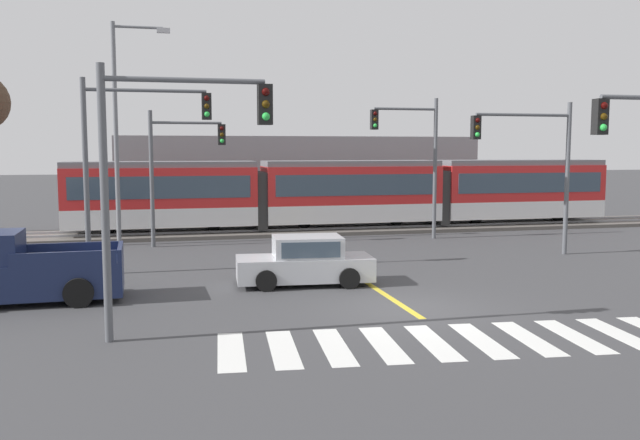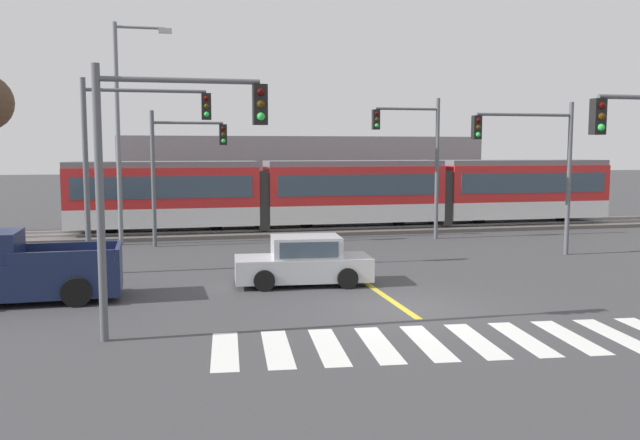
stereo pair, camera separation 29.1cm
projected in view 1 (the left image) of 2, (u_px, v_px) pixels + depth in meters
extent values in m
plane|color=#3D3D3F|center=(407.00, 308.00, 17.96)|extent=(200.00, 200.00, 0.00)
cube|color=#56514C|center=(289.00, 231.00, 34.20)|extent=(120.00, 4.00, 0.18)
cube|color=#939399|center=(292.00, 230.00, 33.49)|extent=(120.00, 0.08, 0.10)
cube|color=#939399|center=(286.00, 226.00, 34.89)|extent=(120.00, 0.08, 0.10)
cube|color=silver|center=(162.00, 216.00, 32.68)|extent=(9.00, 2.60, 0.90)
cube|color=red|center=(161.00, 187.00, 32.53)|extent=(9.00, 2.60, 1.90)
cube|color=#384756|center=(161.00, 188.00, 31.25)|extent=(8.28, 0.04, 1.04)
cube|color=slate|center=(160.00, 164.00, 32.41)|extent=(9.00, 2.39, 0.28)
cylinder|color=black|center=(214.00, 224.00, 33.29)|extent=(0.70, 0.20, 0.70)
cylinder|color=black|center=(109.00, 227.00, 32.16)|extent=(0.70, 0.20, 0.70)
cube|color=silver|center=(351.00, 212.00, 34.85)|extent=(9.00, 2.60, 0.90)
cube|color=red|center=(351.00, 185.00, 34.71)|extent=(9.00, 2.60, 1.90)
cube|color=#384756|center=(358.00, 185.00, 33.42)|extent=(8.28, 0.04, 1.04)
cube|color=slate|center=(351.00, 163.00, 34.59)|extent=(9.00, 2.39, 0.28)
cylinder|color=black|center=(396.00, 219.00, 35.47)|extent=(0.70, 0.20, 0.70)
cylinder|color=black|center=(304.00, 222.00, 34.33)|extent=(0.70, 0.20, 0.70)
cube|color=silver|center=(518.00, 208.00, 37.03)|extent=(9.00, 2.60, 0.90)
cube|color=red|center=(518.00, 182.00, 36.88)|extent=(9.00, 2.60, 1.90)
cube|color=#384756|center=(531.00, 183.00, 35.60)|extent=(8.28, 0.04, 1.04)
cube|color=slate|center=(519.00, 162.00, 36.77)|extent=(9.00, 2.39, 0.28)
cylinder|color=black|center=(558.00, 215.00, 37.64)|extent=(0.70, 0.20, 0.70)
cylinder|color=black|center=(476.00, 217.00, 36.51)|extent=(0.70, 0.20, 0.70)
cube|color=#2D2D2D|center=(259.00, 200.00, 33.69)|extent=(0.50, 2.34, 2.80)
cube|color=#2D2D2D|center=(437.00, 197.00, 35.87)|extent=(0.50, 2.34, 2.80)
cube|color=silver|center=(231.00, 351.00, 14.18)|extent=(0.79, 2.84, 0.01)
cube|color=silver|center=(283.00, 349.00, 14.35)|extent=(0.79, 2.84, 0.01)
cube|color=silver|center=(334.00, 346.00, 14.51)|extent=(0.79, 2.84, 0.01)
cube|color=silver|center=(384.00, 344.00, 14.67)|extent=(0.79, 2.84, 0.01)
cube|color=silver|center=(433.00, 342.00, 14.83)|extent=(0.79, 2.84, 0.01)
cube|color=silver|center=(481.00, 340.00, 14.99)|extent=(0.79, 2.84, 0.01)
cube|color=silver|center=(528.00, 338.00, 15.16)|extent=(0.79, 2.84, 0.01)
cube|color=silver|center=(573.00, 336.00, 15.32)|extent=(0.79, 2.84, 0.01)
cube|color=silver|center=(618.00, 334.00, 15.48)|extent=(0.79, 2.84, 0.01)
cube|color=gold|center=(340.00, 265.00, 24.56)|extent=(0.20, 15.94, 0.01)
cube|color=#B7BABF|center=(304.00, 268.00, 21.09)|extent=(4.32, 2.02, 0.72)
cube|color=#B7BABF|center=(308.00, 246.00, 21.04)|extent=(2.21, 1.68, 0.64)
cube|color=#384756|center=(275.00, 247.00, 20.88)|extent=(0.21, 1.43, 0.52)
cube|color=#384756|center=(311.00, 250.00, 20.27)|extent=(1.78, 0.18, 0.48)
cylinder|color=black|center=(266.00, 281.00, 20.09)|extent=(0.66, 0.27, 0.64)
cylinder|color=black|center=(262.00, 271.00, 21.76)|extent=(0.66, 0.27, 0.64)
cylinder|color=black|center=(349.00, 278.00, 20.47)|extent=(0.66, 0.27, 0.64)
cylinder|color=black|center=(339.00, 268.00, 22.14)|extent=(0.66, 0.27, 0.64)
cube|color=#192347|center=(21.00, 279.00, 18.57)|extent=(5.45, 2.11, 0.96)
cube|color=#192347|center=(63.00, 259.00, 17.93)|extent=(2.70, 0.19, 0.36)
cube|color=#192347|center=(70.00, 249.00, 19.70)|extent=(2.70, 0.19, 0.36)
cube|color=#192347|center=(120.00, 251.00, 19.18)|extent=(0.17, 1.96, 0.36)
cylinder|color=black|center=(79.00, 293.00, 18.06)|extent=(0.81, 0.30, 0.80)
cylinder|color=black|center=(84.00, 279.00, 19.94)|extent=(0.81, 0.30, 0.80)
cylinder|color=#515459|center=(86.00, 177.00, 22.44)|extent=(0.18, 0.18, 6.55)
cylinder|color=#515459|center=(146.00, 90.00, 22.59)|extent=(4.00, 0.12, 0.12)
cube|color=black|center=(207.00, 106.00, 23.10)|extent=(0.32, 0.28, 0.90)
sphere|color=#360605|center=(207.00, 98.00, 22.93)|extent=(0.18, 0.18, 0.18)
sphere|color=#3A2706|center=(207.00, 106.00, 22.96)|extent=(0.18, 0.18, 0.18)
sphere|color=green|center=(207.00, 114.00, 22.99)|extent=(0.18, 0.18, 0.18)
cylinder|color=#515459|center=(105.00, 205.00, 14.57)|extent=(0.18, 0.18, 6.03)
cylinder|color=#515459|center=(185.00, 80.00, 14.69)|extent=(3.50, 0.12, 0.12)
cube|color=black|center=(265.00, 105.00, 15.14)|extent=(0.32, 0.28, 0.90)
sphere|color=#360605|center=(266.00, 92.00, 14.97)|extent=(0.18, 0.18, 0.18)
sphere|color=#3A2706|center=(266.00, 104.00, 14.99)|extent=(0.18, 0.18, 0.18)
sphere|color=green|center=(266.00, 116.00, 15.02)|extent=(0.18, 0.18, 0.18)
cylinder|color=#515459|center=(567.00, 179.00, 26.89)|extent=(0.18, 0.18, 6.04)
cylinder|color=#515459|center=(524.00, 115.00, 26.17)|extent=(4.00, 0.12, 0.12)
cube|color=black|center=(476.00, 128.00, 25.76)|extent=(0.32, 0.28, 0.90)
sphere|color=#360605|center=(478.00, 120.00, 25.59)|extent=(0.18, 0.18, 0.18)
sphere|color=#3A2706|center=(478.00, 127.00, 25.62)|extent=(0.18, 0.18, 0.18)
sphere|color=green|center=(477.00, 135.00, 25.64)|extent=(0.18, 0.18, 0.18)
cylinder|color=#515459|center=(152.00, 179.00, 28.89)|extent=(0.18, 0.18, 5.84)
cylinder|color=#515459|center=(186.00, 123.00, 28.98)|extent=(3.00, 0.12, 0.12)
cube|color=black|center=(222.00, 135.00, 29.38)|extent=(0.32, 0.28, 0.90)
sphere|color=#360605|center=(222.00, 128.00, 29.20)|extent=(0.18, 0.18, 0.18)
sphere|color=#3A2706|center=(222.00, 135.00, 29.23)|extent=(0.18, 0.18, 0.18)
sphere|color=green|center=(222.00, 141.00, 29.26)|extent=(0.18, 0.18, 0.18)
cylinder|color=#515459|center=(435.00, 169.00, 31.63)|extent=(0.18, 0.18, 6.54)
cylinder|color=#515459|center=(406.00, 109.00, 31.00)|extent=(3.00, 0.12, 0.12)
cube|color=black|center=(374.00, 120.00, 30.71)|extent=(0.32, 0.28, 0.90)
sphere|color=#360605|center=(375.00, 113.00, 30.53)|extent=(0.18, 0.18, 0.18)
sphere|color=#3A2706|center=(375.00, 119.00, 30.56)|extent=(0.18, 0.18, 0.18)
sphere|color=green|center=(375.00, 126.00, 30.59)|extent=(0.18, 0.18, 0.18)
cube|color=black|center=(600.00, 117.00, 17.03)|extent=(0.32, 0.28, 0.90)
sphere|color=#360605|center=(604.00, 106.00, 16.85)|extent=(0.18, 0.18, 0.18)
sphere|color=#3A2706|center=(604.00, 117.00, 16.88)|extent=(0.18, 0.18, 0.18)
sphere|color=green|center=(603.00, 127.00, 16.91)|extent=(0.18, 0.18, 0.18)
cylinder|color=slate|center=(116.00, 135.00, 29.22)|extent=(0.20, 0.20, 9.60)
cylinder|color=slate|center=(138.00, 27.00, 28.98)|extent=(2.11, 0.12, 0.12)
cube|color=#B2B2B7|center=(163.00, 31.00, 29.23)|extent=(0.56, 0.28, 0.20)
cube|color=gray|center=(297.00, 176.00, 42.79)|extent=(21.89, 6.00, 4.94)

